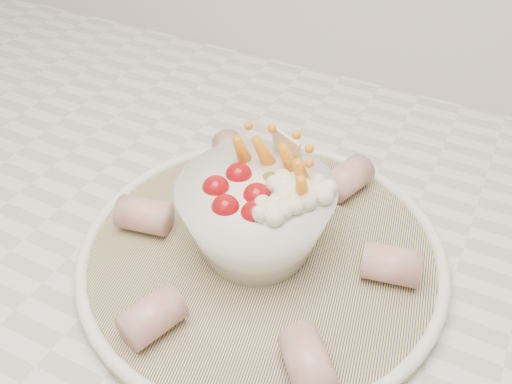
% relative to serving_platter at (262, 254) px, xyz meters
% --- Properties ---
extents(serving_platter, '(0.40, 0.40, 0.02)m').
position_rel_serving_platter_xyz_m(serving_platter, '(0.00, 0.00, 0.00)').
color(serving_platter, navy).
rests_on(serving_platter, kitchen_counter).
extents(veggie_bowl, '(0.14, 0.14, 0.11)m').
position_rel_serving_platter_xyz_m(veggie_bowl, '(-0.01, 0.00, 0.05)').
color(veggie_bowl, white).
rests_on(veggie_bowl, serving_platter).
extents(cured_meat_rolls, '(0.29, 0.30, 0.03)m').
position_rel_serving_platter_xyz_m(cured_meat_rolls, '(-0.00, 0.00, 0.02)').
color(cured_meat_rolls, '#A94E4D').
rests_on(cured_meat_rolls, serving_platter).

